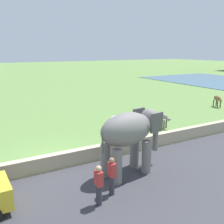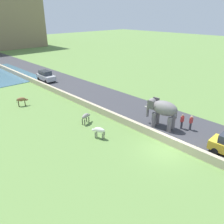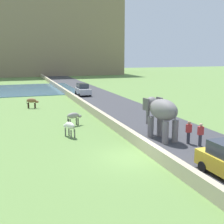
{
  "view_description": "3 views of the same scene",
  "coord_description": "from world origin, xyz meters",
  "px_view_note": "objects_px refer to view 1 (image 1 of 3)",
  "views": [
    {
      "loc": [
        12.81,
        -3.54,
        5.71
      ],
      "look_at": [
        -1.56,
        4.6,
        1.74
      ],
      "focal_mm": 41.93,
      "sensor_mm": 36.0,
      "label": 1
    },
    {
      "loc": [
        -14.72,
        -8.79,
        11.02
      ],
      "look_at": [
        -0.45,
        6.11,
        1.86
      ],
      "focal_mm": 36.02,
      "sensor_mm": 36.0,
      "label": 2
    },
    {
      "loc": [
        -6.51,
        -14.97,
        6.05
      ],
      "look_at": [
        1.33,
        7.5,
        1.26
      ],
      "focal_mm": 45.91,
      "sensor_mm": 36.0,
      "label": 3
    }
  ],
  "objects_px": {
    "cow_grey": "(162,117)",
    "cow_white": "(115,119)",
    "elephant": "(130,132)",
    "cow_brown": "(218,99)",
    "person_beside_elephant": "(99,185)",
    "person_trailing": "(112,176)"
  },
  "relations": [
    {
      "from": "person_beside_elephant",
      "to": "cow_brown",
      "type": "relative_size",
      "value": 1.15
    },
    {
      "from": "elephant",
      "to": "person_trailing",
      "type": "height_order",
      "value": "elephant"
    },
    {
      "from": "cow_brown",
      "to": "cow_white",
      "type": "height_order",
      "value": "same"
    },
    {
      "from": "cow_grey",
      "to": "cow_white",
      "type": "bearing_deg",
      "value": -106.89
    },
    {
      "from": "person_beside_elephant",
      "to": "cow_brown",
      "type": "xyz_separation_m",
      "value": [
        -9.54,
        18.23,
        -0.04
      ]
    },
    {
      "from": "cow_brown",
      "to": "person_trailing",
      "type": "bearing_deg",
      "value": -62.36
    },
    {
      "from": "elephant",
      "to": "cow_grey",
      "type": "xyz_separation_m",
      "value": [
        -5.08,
        6.14,
        -1.2
      ]
    },
    {
      "from": "cow_grey",
      "to": "person_beside_elephant",
      "type": "bearing_deg",
      "value": -52.0
    },
    {
      "from": "person_trailing",
      "to": "cow_grey",
      "type": "distance_m",
      "value": 10.04
    },
    {
      "from": "elephant",
      "to": "person_beside_elephant",
      "type": "bearing_deg",
      "value": -56.31
    },
    {
      "from": "cow_grey",
      "to": "cow_white",
      "type": "relative_size",
      "value": 1.01
    },
    {
      "from": "person_beside_elephant",
      "to": "cow_grey",
      "type": "xyz_separation_m",
      "value": [
        -6.7,
        8.58,
        -0.04
      ]
    },
    {
      "from": "person_beside_elephant",
      "to": "cow_grey",
      "type": "bearing_deg",
      "value": 128.0
    },
    {
      "from": "person_beside_elephant",
      "to": "cow_white",
      "type": "distance_m",
      "value": 9.32
    },
    {
      "from": "cow_grey",
      "to": "cow_white",
      "type": "height_order",
      "value": "same"
    },
    {
      "from": "person_trailing",
      "to": "cow_white",
      "type": "xyz_separation_m",
      "value": [
        -7.33,
        4.45,
        -0.04
      ]
    },
    {
      "from": "cow_grey",
      "to": "cow_white",
      "type": "distance_m",
      "value": 3.52
    },
    {
      "from": "elephant",
      "to": "cow_white",
      "type": "height_order",
      "value": "elephant"
    },
    {
      "from": "person_beside_elephant",
      "to": "cow_white",
      "type": "height_order",
      "value": "person_beside_elephant"
    },
    {
      "from": "cow_brown",
      "to": "cow_white",
      "type": "relative_size",
      "value": 1.0
    },
    {
      "from": "cow_grey",
      "to": "cow_brown",
      "type": "bearing_deg",
      "value": 106.36
    },
    {
      "from": "elephant",
      "to": "cow_white",
      "type": "relative_size",
      "value": 2.52
    }
  ]
}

